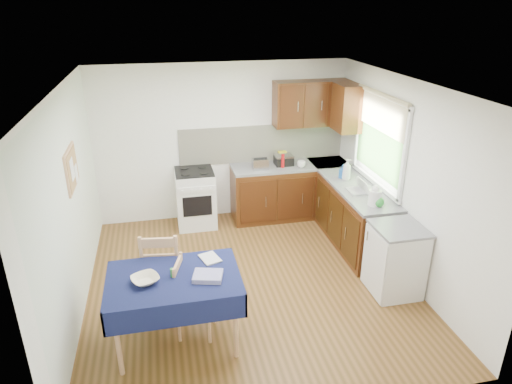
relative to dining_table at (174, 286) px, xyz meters
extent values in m
plane|color=#553916|center=(0.96, 0.91, -0.70)|extent=(4.20, 4.20, 0.00)
cube|color=white|center=(0.96, 0.91, 1.80)|extent=(4.00, 4.20, 0.02)
cube|color=white|center=(0.96, 3.01, 0.55)|extent=(4.00, 0.02, 2.50)
cube|color=white|center=(0.96, -1.19, 0.55)|extent=(4.00, 0.02, 2.50)
cube|color=white|center=(-1.04, 0.91, 0.55)|extent=(0.02, 4.20, 2.50)
cube|color=white|center=(2.96, 0.91, 0.55)|extent=(0.02, 4.20, 2.50)
cube|color=#381D09|center=(2.01, 2.71, -0.27)|extent=(1.90, 0.60, 0.86)
cube|color=#381D09|center=(2.66, 1.56, -0.27)|extent=(0.60, 1.70, 0.86)
cube|color=#5F5F63|center=(2.01, 2.71, 0.18)|extent=(1.90, 0.60, 0.04)
cube|color=#5F5F63|center=(2.66, 1.56, 0.18)|extent=(0.60, 1.70, 0.04)
cube|color=#5F5F63|center=(2.66, 2.71, 0.18)|extent=(0.60, 0.60, 0.04)
cube|color=#ECE2C8|center=(1.61, 3.00, 0.50)|extent=(2.70, 0.02, 0.60)
cube|color=#381D09|center=(2.36, 2.84, 1.15)|extent=(1.20, 0.35, 0.70)
cube|color=#381D09|center=(2.78, 2.41, 1.15)|extent=(0.35, 0.50, 0.70)
cube|color=white|center=(0.46, 2.71, -0.25)|extent=(0.60, 0.60, 0.90)
cube|color=black|center=(0.46, 2.71, 0.21)|extent=(0.58, 0.58, 0.02)
cube|color=black|center=(0.46, 2.41, -0.25)|extent=(0.44, 0.01, 0.32)
cube|color=#315A25|center=(2.94, 1.61, 0.80)|extent=(0.01, 1.40, 0.85)
cube|color=white|center=(2.93, 1.61, 1.45)|extent=(0.04, 1.48, 0.06)
cube|color=white|center=(2.93, 1.61, 0.25)|extent=(0.04, 1.48, 0.06)
cube|color=#C4BA88|center=(2.91, 1.61, 1.23)|extent=(0.02, 1.36, 0.44)
cube|color=white|center=(2.66, 0.36, -0.27)|extent=(0.55, 0.58, 0.85)
cube|color=#5F5F63|center=(2.66, 0.36, 0.17)|extent=(0.58, 0.60, 0.03)
cube|color=tan|center=(-1.02, 1.21, 0.90)|extent=(0.02, 0.62, 0.47)
cube|color=#A18043|center=(-1.00, 1.21, 0.90)|extent=(0.01, 0.56, 0.41)
cube|color=white|center=(-0.99, 1.13, 0.92)|extent=(0.00, 0.18, 0.24)
cube|color=white|center=(-0.99, 1.33, 0.80)|extent=(0.00, 0.15, 0.20)
cube|color=#0E1439|center=(0.00, 0.00, 0.09)|extent=(1.29, 0.86, 0.03)
cube|color=#0E1439|center=(0.00, -0.44, -0.02)|extent=(1.33, 0.02, 0.26)
cube|color=#0E1439|center=(0.00, 0.44, -0.02)|extent=(1.33, 0.02, 0.26)
cube|color=#0E1439|center=(-0.65, 0.00, -0.02)|extent=(0.02, 0.90, 0.26)
cube|color=#0E1439|center=(0.65, 0.00, -0.02)|extent=(0.02, 0.90, 0.26)
cylinder|color=tan|center=(-0.56, -0.35, -0.31)|extent=(0.05, 0.05, 0.77)
cylinder|color=tan|center=(0.56, -0.35, -0.31)|extent=(0.05, 0.05, 0.77)
cylinder|color=tan|center=(-0.56, 0.35, -0.31)|extent=(0.05, 0.05, 0.77)
cylinder|color=tan|center=(0.56, 0.35, -0.31)|extent=(0.05, 0.05, 0.77)
cube|color=tan|center=(-0.10, 0.64, -0.20)|extent=(0.52, 0.52, 0.04)
cube|color=tan|center=(-0.13, 0.45, 0.18)|extent=(0.42, 0.09, 0.33)
cylinder|color=tan|center=(0.11, 0.80, -0.45)|extent=(0.04, 0.04, 0.49)
cylinder|color=tan|center=(-0.26, 0.85, -0.45)|extent=(0.04, 0.04, 0.49)
cylinder|color=tan|center=(0.06, 0.43, -0.45)|extent=(0.04, 0.04, 0.49)
cylinder|color=tan|center=(-0.31, 0.48, -0.45)|extent=(0.04, 0.04, 0.49)
cube|color=tan|center=(0.22, 0.11, -0.27)|extent=(0.49, 0.49, 0.04)
cube|color=tan|center=(0.05, 0.16, 0.06)|extent=(0.13, 0.35, 0.28)
cylinder|color=tan|center=(0.32, -0.09, -0.49)|extent=(0.03, 0.03, 0.42)
cylinder|color=tan|center=(0.41, 0.22, -0.49)|extent=(0.03, 0.03, 0.42)
cylinder|color=tan|center=(0.02, 0.00, -0.49)|extent=(0.03, 0.03, 0.42)
cylinder|color=tan|center=(0.11, 0.31, -0.49)|extent=(0.03, 0.03, 0.42)
cube|color=#ACACB1|center=(1.48, 2.60, 0.29)|extent=(0.25, 0.15, 0.17)
cube|color=black|center=(1.48, 2.60, 0.38)|extent=(0.21, 0.02, 0.02)
cube|color=black|center=(1.89, 2.73, 0.27)|extent=(0.28, 0.24, 0.13)
cube|color=#ACACB1|center=(1.89, 2.73, 0.35)|extent=(0.28, 0.24, 0.03)
cylinder|color=#B10E11|center=(1.84, 2.61, 0.31)|extent=(0.05, 0.05, 0.22)
cube|color=yellow|center=(1.91, 2.88, 0.29)|extent=(0.15, 0.12, 0.17)
cube|color=#95959A|center=(2.66, 1.44, 0.21)|extent=(0.38, 0.29, 0.02)
cylinder|color=white|center=(2.66, 1.44, 0.29)|extent=(0.05, 0.18, 0.18)
cylinder|color=white|center=(2.62, 0.98, 0.30)|extent=(0.16, 0.16, 0.20)
sphere|color=white|center=(2.62, 0.98, 0.43)|extent=(0.10, 0.10, 0.10)
imported|color=white|center=(2.13, 2.55, 0.25)|extent=(0.17, 0.17, 0.10)
imported|color=white|center=(2.62, 1.90, 0.36)|extent=(0.17, 0.17, 0.32)
imported|color=#1C56A7|center=(2.59, 1.98, 0.30)|extent=(0.13, 0.13, 0.20)
imported|color=green|center=(2.66, 0.93, 0.29)|extent=(0.16, 0.16, 0.18)
imported|color=#EEE3C3|center=(-0.27, -0.04, 0.14)|extent=(0.34, 0.34, 0.06)
imported|color=white|center=(0.31, 0.23, 0.11)|extent=(0.24, 0.28, 0.02)
cylinder|color=#23812F|center=(-0.01, 0.01, 0.15)|extent=(0.04, 0.04, 0.09)
cube|color=navy|center=(0.33, -0.09, 0.13)|extent=(0.33, 0.29, 0.05)
camera|label=1|loc=(-0.01, -3.93, 2.66)|focal=32.00mm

